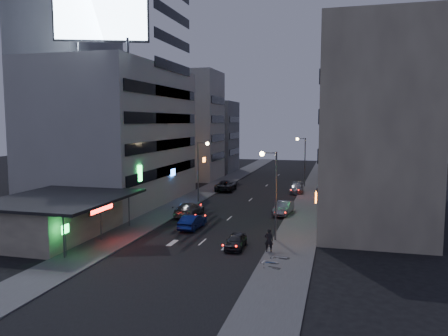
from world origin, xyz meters
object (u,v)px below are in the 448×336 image
(road_car_silver, at_px, (189,209))
(scooter_black_a, at_px, (282,262))
(scooter_silver_a, at_px, (279,256))
(scooter_black_b, at_px, (291,252))
(parked_car_right_mid, at_px, (283,208))
(road_car_blue, at_px, (192,222))
(scooter_silver_b, at_px, (288,251))
(parked_car_right_far, at_px, (297,188))
(parked_car_left, at_px, (226,185))
(person, at_px, (269,240))
(scooter_blue, at_px, (278,256))
(parked_car_right_near, at_px, (236,241))

(road_car_silver, height_order, scooter_black_a, road_car_silver)
(road_car_silver, relative_size, scooter_silver_a, 3.08)
(scooter_black_b, bearing_deg, parked_car_right_mid, 22.19)
(road_car_blue, xyz_separation_m, scooter_black_b, (10.68, -7.41, -0.09))
(scooter_black_a, distance_m, scooter_silver_b, 2.56)
(parked_car_right_far, bearing_deg, parked_car_right_mid, -93.46)
(parked_car_left, height_order, scooter_black_b, parked_car_left)
(scooter_silver_b, bearing_deg, person, 62.85)
(parked_car_right_mid, bearing_deg, parked_car_right_far, 96.31)
(road_car_blue, bearing_deg, scooter_black_b, 148.11)
(scooter_black_a, distance_m, scooter_black_b, 2.63)
(parked_car_right_far, bearing_deg, scooter_silver_b, -89.23)
(parked_car_left, xyz_separation_m, scooter_black_a, (13.17, -34.56, -0.19))
(person, xyz_separation_m, scooter_silver_a, (1.15, -2.54, -0.45))
(road_car_blue, relative_size, person, 2.25)
(parked_car_left, distance_m, person, 32.91)
(parked_car_left, height_order, scooter_blue, parked_car_left)
(scooter_black_a, distance_m, scooter_silver_a, 1.30)
(scooter_blue, bearing_deg, parked_car_right_far, -8.15)
(person, xyz_separation_m, scooter_silver_b, (1.71, -1.22, -0.44))
(parked_car_right_mid, height_order, scooter_blue, parked_car_right_mid)
(scooter_blue, bearing_deg, scooter_silver_b, -36.34)
(parked_car_right_mid, bearing_deg, scooter_silver_b, -75.32)
(parked_car_right_near, distance_m, scooter_silver_b, 5.03)
(parked_car_right_far, xyz_separation_m, scooter_blue, (1.82, -33.82, -0.10))
(parked_car_right_near, distance_m, scooter_black_b, 5.21)
(parked_car_left, bearing_deg, scooter_black_a, 107.57)
(parked_car_right_near, distance_m, scooter_blue, 5.15)
(scooter_blue, distance_m, scooter_black_b, 1.54)
(road_car_blue, bearing_deg, scooter_silver_a, 141.37)
(parked_car_left, distance_m, road_car_silver, 19.06)
(road_car_silver, relative_size, scooter_blue, 3.25)
(parked_car_left, relative_size, scooter_silver_b, 3.26)
(parked_car_right_near, height_order, scooter_blue, parked_car_right_near)
(road_car_silver, bearing_deg, scooter_black_b, 137.58)
(parked_car_left, height_order, road_car_blue, parked_car_left)
(parked_car_right_far, bearing_deg, scooter_blue, -90.39)
(scooter_black_a, xyz_separation_m, scooter_silver_b, (0.18, 2.56, 0.04))
(person, relative_size, scooter_blue, 1.18)
(road_car_blue, xyz_separation_m, scooter_silver_a, (9.91, -8.76, -0.07))
(parked_car_right_near, relative_size, road_car_silver, 0.69)
(parked_car_right_far, relative_size, scooter_black_b, 2.96)
(parked_car_right_near, height_order, parked_car_right_mid, parked_car_right_mid)
(parked_car_right_mid, bearing_deg, scooter_black_b, -74.59)
(parked_car_right_far, bearing_deg, road_car_blue, -111.26)
(person, relative_size, scooter_black_b, 1.16)
(road_car_blue, relative_size, scooter_silver_b, 2.49)
(parked_car_right_far, relative_size, scooter_black_a, 3.07)
(scooter_blue, relative_size, scooter_black_b, 0.98)
(parked_car_right_far, distance_m, scooter_black_b, 32.62)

